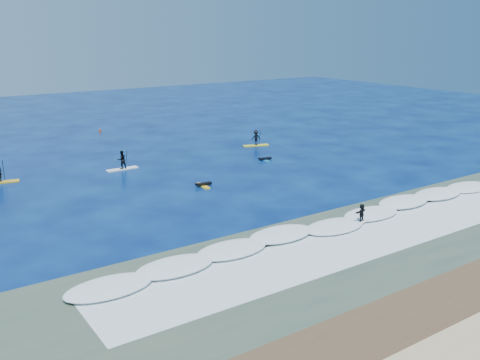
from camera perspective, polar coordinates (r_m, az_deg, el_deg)
ground at (r=44.21m, az=-0.33°, el=-1.42°), size 160.00×160.00×0.00m
wet_sand_strip at (r=30.15m, az=23.59°, el=-11.40°), size 90.00×5.00×0.08m
shallow_water at (r=34.18m, az=12.97°, el=-7.15°), size 90.00×13.00×0.01m
breaking_wave at (r=36.78m, az=8.42°, el=-5.24°), size 40.00×6.00×0.30m
whitewater at (r=34.81m, az=11.77°, el=-6.66°), size 34.00×5.00×0.02m
sup_paddler_center at (r=52.66m, az=-12.49°, el=1.95°), size 3.08×0.79×2.16m
sup_paddler_right at (r=61.99m, az=1.71°, el=4.41°), size 3.10×1.60×2.11m
prone_paddler_near at (r=46.18m, az=-3.96°, el=-0.51°), size 1.57×2.01×0.41m
prone_paddler_far at (r=55.15m, az=2.64°, el=2.22°), size 1.49×1.94×0.39m
wave_surfer at (r=38.00m, az=12.83°, el=-3.54°), size 1.91×0.83×1.34m
marker_buoy at (r=72.37m, az=-14.70°, el=5.11°), size 0.26×0.26×0.61m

